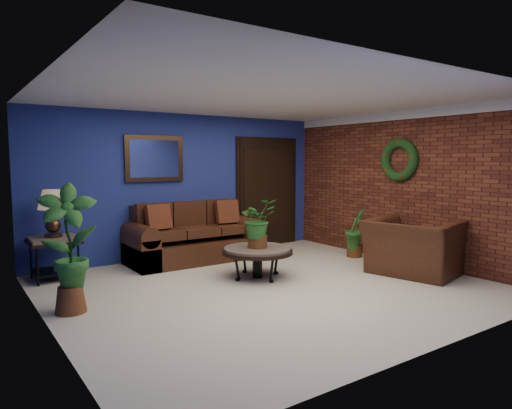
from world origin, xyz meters
TOP-DOWN VIEW (x-y plane):
  - floor at (0.00, 0.00)m, footprint 5.50×5.50m
  - wall_back at (0.00, 2.50)m, footprint 5.50×0.04m
  - wall_left at (-2.75, 0.00)m, footprint 0.04×5.00m
  - wall_right_brick at (2.75, 0.00)m, footprint 0.04×5.00m
  - ceiling at (0.00, 0.00)m, footprint 5.50×5.00m
  - crown_molding at (2.72, 0.00)m, footprint 0.03×5.00m
  - wall_mirror at (-0.60, 2.46)m, footprint 1.02×0.06m
  - closet_door at (1.75, 2.47)m, footprint 1.44×0.06m
  - wreath at (2.69, 0.05)m, footprint 0.16×0.72m
  - sofa at (-0.11, 2.08)m, footprint 2.20×0.95m
  - coffee_table at (0.14, 0.49)m, footprint 1.02×1.02m
  - end_table at (-2.30, 2.05)m, footprint 0.67×0.67m
  - table_lamp at (-2.30, 2.05)m, footprint 0.39×0.39m
  - side_chair at (0.21, 2.11)m, footprint 0.47×0.47m
  - armchair at (2.15, -0.67)m, footprint 1.36×1.48m
  - coffee_plant at (0.14, 0.49)m, footprint 0.53×0.47m
  - floor_plant at (2.35, 0.68)m, footprint 0.45×0.40m
  - tall_plant at (-2.45, 0.42)m, footprint 0.72×0.58m

SIDE VIEW (x-z plane):
  - floor at x=0.00m, z-range 0.00..0.00m
  - sofa at x=-0.11m, z-range -0.17..0.82m
  - coffee_table at x=0.14m, z-range 0.16..0.60m
  - armchair at x=2.15m, z-range 0.00..0.82m
  - floor_plant at x=2.35m, z-range 0.02..0.87m
  - end_table at x=-2.30m, z-range 0.16..0.77m
  - side_chair at x=0.21m, z-range 0.06..0.96m
  - tall_plant at x=-2.45m, z-range 0.06..1.51m
  - coffee_plant at x=0.14m, z-range 0.47..1.18m
  - table_lamp at x=-2.30m, z-range 0.71..1.35m
  - closet_door at x=1.75m, z-range -0.04..2.14m
  - wall_back at x=0.00m, z-range 0.00..2.50m
  - wall_left at x=-2.75m, z-range 0.00..2.50m
  - wall_right_brick at x=2.75m, z-range 0.00..2.50m
  - wreath at x=2.69m, z-range 1.34..2.06m
  - wall_mirror at x=-0.60m, z-range 1.33..2.10m
  - crown_molding at x=2.72m, z-range 2.36..2.50m
  - ceiling at x=0.00m, z-range 2.49..2.51m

